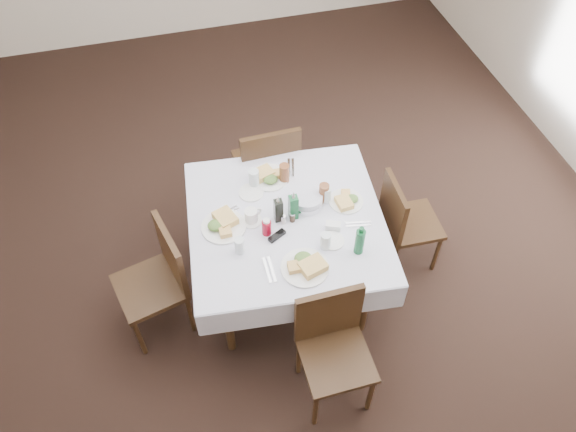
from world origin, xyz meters
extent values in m
plane|color=black|center=(0.00, 0.00, 0.00)|extent=(7.00, 7.00, 0.00)
cylinder|color=black|center=(-0.35, -0.64, 0.36)|extent=(0.06, 0.06, 0.72)
cylinder|color=black|center=(-0.25, 0.28, 0.36)|extent=(0.06, 0.06, 0.72)
cylinder|color=black|center=(0.58, -0.73, 0.36)|extent=(0.06, 0.06, 0.72)
cylinder|color=black|center=(0.67, 0.19, 0.36)|extent=(0.06, 0.06, 0.72)
cube|color=black|center=(0.16, -0.22, 0.73)|extent=(1.27, 1.27, 0.03)
cube|color=silver|center=(0.16, -0.22, 0.76)|extent=(1.40, 1.40, 0.01)
cube|color=silver|center=(0.23, 0.41, 0.65)|extent=(1.27, 0.14, 0.22)
cube|color=silver|center=(0.10, -0.86, 0.65)|extent=(1.27, 0.14, 0.22)
cube|color=silver|center=(0.80, -0.29, 0.65)|extent=(0.14, 1.27, 0.22)
cube|color=silver|center=(-0.47, -0.16, 0.65)|extent=(0.14, 1.27, 0.22)
cube|color=black|center=(0.21, 0.61, 0.46)|extent=(0.47, 0.47, 0.04)
cube|color=black|center=(0.22, 0.41, 0.71)|extent=(0.45, 0.06, 0.49)
cylinder|color=black|center=(0.40, 0.81, 0.23)|extent=(0.04, 0.04, 0.46)
cylinder|color=black|center=(0.41, 0.42, 0.23)|extent=(0.04, 0.04, 0.46)
cylinder|color=black|center=(0.01, 0.80, 0.23)|extent=(0.04, 0.04, 0.46)
cylinder|color=black|center=(0.02, 0.41, 0.23)|extent=(0.04, 0.04, 0.46)
cube|color=black|center=(0.24, -1.11, 0.43)|extent=(0.42, 0.42, 0.04)
cube|color=black|center=(0.24, -0.92, 0.66)|extent=(0.42, 0.04, 0.46)
cylinder|color=black|center=(0.06, -1.30, 0.21)|extent=(0.03, 0.03, 0.43)
cylinder|color=black|center=(0.06, -0.94, 0.21)|extent=(0.03, 0.03, 0.43)
cylinder|color=black|center=(0.42, -1.29, 0.21)|extent=(0.03, 0.03, 0.43)
cylinder|color=black|center=(0.42, -0.93, 0.21)|extent=(0.03, 0.03, 0.43)
cube|color=black|center=(1.13, -0.21, 0.40)|extent=(0.41, 0.41, 0.04)
cube|color=black|center=(0.95, -0.20, 0.62)|extent=(0.05, 0.39, 0.43)
cylinder|color=black|center=(1.29, -0.39, 0.20)|extent=(0.03, 0.03, 0.40)
cylinder|color=black|center=(0.95, -0.37, 0.20)|extent=(0.03, 0.03, 0.40)
cylinder|color=black|center=(1.31, -0.05, 0.20)|extent=(0.03, 0.03, 0.40)
cylinder|color=black|center=(0.97, -0.04, 0.20)|extent=(0.03, 0.03, 0.40)
cube|color=black|center=(-0.80, -0.30, 0.44)|extent=(0.52, 0.52, 0.04)
cube|color=black|center=(-0.62, -0.25, 0.67)|extent=(0.14, 0.42, 0.47)
cylinder|color=black|center=(-1.03, -0.16, 0.22)|extent=(0.03, 0.03, 0.44)
cylinder|color=black|center=(-0.67, -0.07, 0.22)|extent=(0.03, 0.03, 0.44)
cylinder|color=black|center=(-0.94, -0.52, 0.22)|extent=(0.03, 0.03, 0.44)
cylinder|color=black|center=(-0.58, -0.43, 0.22)|extent=(0.03, 0.03, 0.44)
cylinder|color=white|center=(0.14, 0.17, 0.77)|extent=(0.27, 0.27, 0.01)
cube|color=tan|center=(0.10, 0.19, 0.80)|extent=(0.17, 0.15, 0.05)
cube|color=#D88E48|center=(0.19, 0.17, 0.79)|extent=(0.09, 0.07, 0.04)
ellipsoid|color=#2D6C23|center=(0.14, 0.13, 0.80)|extent=(0.10, 0.09, 0.05)
cylinder|color=white|center=(0.17, -0.64, 0.77)|extent=(0.30, 0.30, 0.02)
cube|color=tan|center=(0.21, -0.66, 0.80)|extent=(0.18, 0.16, 0.05)
cube|color=#D88E48|center=(0.11, -0.63, 0.80)|extent=(0.10, 0.08, 0.04)
ellipsoid|color=#2D6C23|center=(0.17, -0.59, 0.80)|extent=(0.11, 0.10, 0.05)
cylinder|color=white|center=(0.59, -0.18, 0.77)|extent=(0.24, 0.24, 0.01)
cube|color=tan|center=(0.57, -0.21, 0.79)|extent=(0.11, 0.13, 0.04)
cube|color=#D88E48|center=(0.61, -0.14, 0.79)|extent=(0.08, 0.09, 0.03)
ellipsoid|color=#2D6C23|center=(0.63, -0.19, 0.79)|extent=(0.09, 0.08, 0.04)
cylinder|color=white|center=(-0.25, -0.19, 0.77)|extent=(0.30, 0.30, 0.02)
cube|color=tan|center=(-0.23, -0.14, 0.80)|extent=(0.17, 0.19, 0.05)
cube|color=#D88E48|center=(-0.25, -0.24, 0.80)|extent=(0.08, 0.10, 0.04)
ellipsoid|color=#2D6C23|center=(-0.30, -0.19, 0.80)|extent=(0.11, 0.10, 0.05)
cylinder|color=white|center=(-0.01, 0.06, 0.77)|extent=(0.17, 0.17, 0.01)
cylinder|color=white|center=(0.40, -0.48, 0.77)|extent=(0.15, 0.15, 0.01)
cylinder|color=silver|center=(0.03, 0.14, 0.83)|extent=(0.07, 0.07, 0.13)
cylinder|color=silver|center=(0.34, -0.51, 0.82)|extent=(0.07, 0.07, 0.12)
cylinder|color=silver|center=(0.47, -0.13, 0.82)|extent=(0.06, 0.06, 0.12)
cylinder|color=silver|center=(-0.19, -0.40, 0.82)|extent=(0.06, 0.06, 0.12)
cylinder|color=brown|center=(0.24, 0.12, 0.84)|extent=(0.07, 0.07, 0.15)
cylinder|color=brown|center=(0.45, -0.12, 0.83)|extent=(0.07, 0.07, 0.14)
cylinder|color=silver|center=(0.33, -0.12, 0.78)|extent=(0.24, 0.24, 0.04)
cylinder|color=silver|center=(0.33, -0.12, 0.82)|extent=(0.21, 0.21, 0.05)
cube|color=black|center=(0.11, -0.21, 0.85)|extent=(0.05, 0.05, 0.18)
cone|color=silver|center=(0.11, -0.21, 0.96)|extent=(0.03, 0.03, 0.05)
cube|color=#125A2C|center=(0.21, -0.21, 0.86)|extent=(0.06, 0.06, 0.19)
cone|color=silver|center=(0.21, -0.21, 0.98)|extent=(0.03, 0.03, 0.05)
cylinder|color=maroon|center=(0.01, -0.31, 0.82)|extent=(0.06, 0.06, 0.11)
cylinder|color=white|center=(0.01, -0.31, 0.89)|extent=(0.05, 0.05, 0.02)
cylinder|color=white|center=(0.14, -0.25, 0.79)|extent=(0.03, 0.03, 0.06)
cylinder|color=silver|center=(0.14, -0.25, 0.83)|extent=(0.03, 0.03, 0.01)
cylinder|color=#423022|center=(0.20, -0.25, 0.80)|extent=(0.03, 0.03, 0.07)
cylinder|color=silver|center=(0.20, -0.25, 0.83)|extent=(0.03, 0.03, 0.01)
cylinder|color=white|center=(-0.06, -0.18, 0.77)|extent=(0.14, 0.14, 0.01)
cylinder|color=white|center=(-0.06, -0.18, 0.82)|extent=(0.09, 0.09, 0.09)
cylinder|color=black|center=(-0.06, -0.18, 0.85)|extent=(0.07, 0.07, 0.01)
torus|color=white|center=(-0.01, -0.16, 0.82)|extent=(0.06, 0.04, 0.06)
cube|color=black|center=(0.07, -0.35, 0.78)|extent=(0.13, 0.09, 0.03)
cylinder|color=#125A2C|center=(0.53, -0.60, 0.86)|extent=(0.06, 0.06, 0.20)
cylinder|color=#125A2C|center=(0.53, -0.60, 0.98)|extent=(0.03, 0.03, 0.04)
cube|color=white|center=(0.44, -0.38, 0.79)|extent=(0.11, 0.09, 0.05)
cube|color=pink|center=(0.44, -0.38, 0.79)|extent=(0.08, 0.06, 0.02)
cube|color=silver|center=(0.31, 0.23, 0.77)|extent=(0.06, 0.18, 0.01)
cube|color=silver|center=(0.33, 0.23, 0.77)|extent=(0.06, 0.18, 0.01)
cube|color=silver|center=(-0.03, -0.59, 0.77)|extent=(0.02, 0.19, 0.01)
cube|color=silver|center=(-0.06, -0.59, 0.77)|extent=(0.02, 0.19, 0.01)
cube|color=silver|center=(0.61, -0.40, 0.77)|extent=(0.17, 0.05, 0.01)
cube|color=silver|center=(0.61, -0.38, 0.77)|extent=(0.17, 0.05, 0.01)
cube|color=silver|center=(-0.21, -0.05, 0.77)|extent=(0.17, 0.07, 0.01)
cube|color=silver|center=(-0.20, -0.08, 0.77)|extent=(0.17, 0.07, 0.01)
camera|label=1|loc=(-0.45, -2.54, 3.60)|focal=35.00mm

